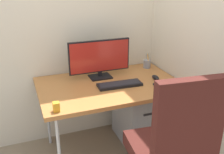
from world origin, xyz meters
name	(u,v)px	position (x,y,z in m)	size (l,w,h in m)	color
ground_plane	(110,149)	(0.00, 0.00, 0.00)	(8.00, 8.00, 0.00)	gray
wall_back	(94,4)	(0.00, 0.45, 1.40)	(2.73, 0.04, 2.80)	beige
wall_side_right	(193,9)	(0.68, -0.20, 1.40)	(0.04, 2.26, 2.80)	beige
desk	(110,87)	(0.00, 0.00, 0.69)	(1.30, 0.84, 0.73)	#B27038
office_chair	(173,146)	(0.13, -0.87, 0.60)	(0.61, 0.62, 1.15)	black
filing_cabinet	(140,112)	(0.37, 0.07, 0.32)	(0.44, 0.56, 0.64)	#9EA0A5
monitor	(100,58)	(-0.03, 0.20, 0.92)	(0.61, 0.17, 0.37)	black
keyboard	(120,85)	(0.07, -0.08, 0.74)	(0.41, 0.16, 0.03)	black
mouse	(156,77)	(0.45, -0.06, 0.75)	(0.05, 0.11, 0.04)	black
pen_holder	(147,64)	(0.53, 0.27, 0.77)	(0.08, 0.08, 0.16)	gray
notebook	(166,87)	(0.44, -0.27, 0.74)	(0.16, 0.21, 0.02)	black
desk_clamp_accessory	(56,107)	(-0.55, -0.35, 0.76)	(0.05, 0.05, 0.07)	orange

